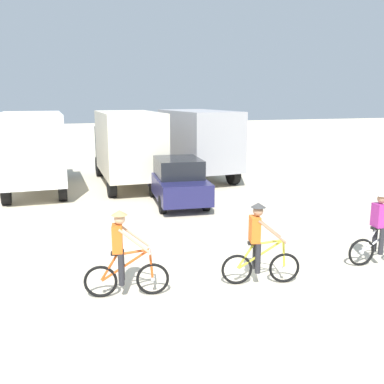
{
  "coord_description": "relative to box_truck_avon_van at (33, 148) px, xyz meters",
  "views": [
    {
      "loc": [
        -4.0,
        -8.7,
        4.0
      ],
      "look_at": [
        0.09,
        3.78,
        1.1
      ],
      "focal_mm": 40.55,
      "sensor_mm": 36.0,
      "label": 1
    }
  ],
  "objects": [
    {
      "name": "box_truck_cream_rv",
      "position": [
        4.01,
        0.03,
        0.0
      ],
      "size": [
        2.46,
        6.77,
        3.35
      ],
      "color": "beige",
      "rests_on": "ground"
    },
    {
      "name": "sedan_parked",
      "position": [
        5.19,
        -4.13,
        -0.99
      ],
      "size": [
        2.16,
        4.35,
        1.76
      ],
      "color": "#1E1E4C",
      "rests_on": "ground"
    },
    {
      "name": "cyclist_cowboy_hat",
      "position": [
        4.82,
        -11.62,
        -1.03
      ],
      "size": [
        1.7,
        0.59,
        1.82
      ],
      "color": "black",
      "rests_on": "ground"
    },
    {
      "name": "ground_plane",
      "position": [
        4.7,
        -10.86,
        -1.87
      ],
      "size": [
        120.0,
        120.0,
        0.0
      ],
      "primitive_type": "plane",
      "color": "beige"
    },
    {
      "name": "cyclist_near_camera",
      "position": [
        8.11,
        -11.52,
        -1.03
      ],
      "size": [
        1.73,
        0.52,
        1.82
      ],
      "color": "black",
      "rests_on": "ground"
    },
    {
      "name": "box_truck_avon_van",
      "position": [
        0.0,
        0.0,
        0.0
      ],
      "size": [
        2.43,
        6.76,
        3.35
      ],
      "color": "white",
      "rests_on": "ground"
    },
    {
      "name": "box_truck_grey_hauler",
      "position": [
        7.49,
        0.84,
        0.0
      ],
      "size": [
        2.85,
        6.9,
        3.35
      ],
      "color": "#9E9EA3",
      "rests_on": "ground"
    },
    {
      "name": "cyclist_orange_shirt",
      "position": [
        1.94,
        -11.32,
        -1.03
      ],
      "size": [
        1.71,
        0.56,
        1.82
      ],
      "color": "black",
      "rests_on": "ground"
    }
  ]
}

